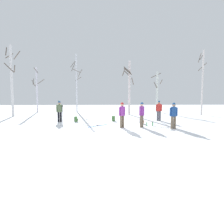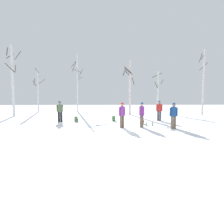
{
  "view_description": "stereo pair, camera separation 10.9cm",
  "coord_description": "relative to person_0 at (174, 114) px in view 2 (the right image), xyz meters",
  "views": [
    {
      "loc": [
        0.06,
        -12.2,
        2.24
      ],
      "look_at": [
        0.62,
        1.67,
        1.0
      ],
      "focal_mm": 31.53,
      "sensor_mm": 36.0,
      "label": 1
    },
    {
      "loc": [
        0.17,
        -12.21,
        2.24
      ],
      "look_at": [
        0.62,
        1.67,
        1.0
      ],
      "focal_mm": 31.53,
      "sensor_mm": 36.0,
      "label": 2
    }
  ],
  "objects": [
    {
      "name": "ground_plane",
      "position": [
        -4.59,
        -0.39,
        -0.98
      ],
      "size": [
        60.0,
        60.0,
        0.0
      ],
      "primitive_type": "plane",
      "color": "white"
    },
    {
      "name": "person_0",
      "position": [
        0.0,
        0.0,
        0.0
      ],
      "size": [
        0.52,
        0.34,
        1.72
      ],
      "color": "#72604C",
      "rests_on": "ground_plane"
    },
    {
      "name": "person_1",
      "position": [
        -8.16,
        3.48,
        0.0
      ],
      "size": [
        0.51,
        0.34,
        1.72
      ],
      "color": "black",
      "rests_on": "ground_plane"
    },
    {
      "name": "person_2",
      "position": [
        -1.97,
        0.64,
        0.0
      ],
      "size": [
        0.35,
        0.43,
        1.72
      ],
      "color": "#72604C",
      "rests_on": "ground_plane"
    },
    {
      "name": "person_3",
      "position": [
        0.15,
        3.97,
        0.0
      ],
      "size": [
        0.47,
        0.34,
        1.72
      ],
      "color": "#4C4C56",
      "rests_on": "ground_plane"
    },
    {
      "name": "person_4",
      "position": [
        -3.33,
        0.51,
        0.0
      ],
      "size": [
        0.44,
        0.34,
        1.72
      ],
      "color": "#72604C",
      "rests_on": "ground_plane"
    },
    {
      "name": "ski_pair_planted_0",
      "position": [
        -8.47,
        4.49,
        -0.11
      ],
      "size": [
        0.08,
        0.17,
        1.74
      ],
      "color": "green",
      "rests_on": "ground_plane"
    },
    {
      "name": "ski_pair_lying_0",
      "position": [
        -5.04,
        1.29,
        -0.97
      ],
      "size": [
        1.48,
        1.36,
        0.05
      ],
      "color": "blue",
      "rests_on": "ground_plane"
    },
    {
      "name": "ski_poles_0",
      "position": [
        -7.67,
        2.33,
        -0.22
      ],
      "size": [
        0.07,
        0.25,
        1.42
      ],
      "color": "#B2B2BC",
      "rests_on": "ground_plane"
    },
    {
      "name": "backpack_0",
      "position": [
        -1.64,
        2.37,
        -0.77
      ],
      "size": [
        0.31,
        0.28,
        0.44
      ],
      "color": "#99591E",
      "rests_on": "ground_plane"
    },
    {
      "name": "backpack_1",
      "position": [
        -6.86,
        3.62,
        -0.77
      ],
      "size": [
        0.29,
        0.26,
        0.44
      ],
      "color": "#4C7F3F",
      "rests_on": "ground_plane"
    },
    {
      "name": "backpack_2",
      "position": [
        -3.75,
        3.89,
        -0.77
      ],
      "size": [
        0.26,
        0.29,
        0.44
      ],
      "color": "#4C7F3F",
      "rests_on": "ground_plane"
    },
    {
      "name": "water_bottle_0",
      "position": [
        -1.07,
        1.19,
        -0.85
      ],
      "size": [
        0.07,
        0.07,
        0.28
      ],
      "color": "green",
      "rests_on": "ground_plane"
    },
    {
      "name": "water_bottle_1",
      "position": [
        -1.5,
        1.16,
        -0.85
      ],
      "size": [
        0.06,
        0.06,
        0.28
      ],
      "color": "green",
      "rests_on": "ground_plane"
    },
    {
      "name": "birch_tree_0",
      "position": [
        -13.89,
        7.89,
        2.82
      ],
      "size": [
        1.5,
        1.45,
        7.22
      ],
      "color": "silver",
      "rests_on": "ground_plane"
    },
    {
      "name": "birch_tree_1",
      "position": [
        -13.06,
        12.82,
        1.96
      ],
      "size": [
        1.47,
        1.48,
        5.66
      ],
      "color": "silver",
      "rests_on": "ground_plane"
    },
    {
      "name": "birch_tree_2",
      "position": [
        -8.06,
        12.94,
        2.86
      ],
      "size": [
        1.49,
        1.38,
        7.36
      ],
      "color": "silver",
      "rests_on": "ground_plane"
    },
    {
      "name": "birch_tree_3",
      "position": [
        -1.77,
        9.16,
        2.15
      ],
      "size": [
        1.38,
        1.51,
        5.91
      ],
      "color": "silver",
      "rests_on": "ground_plane"
    },
    {
      "name": "birch_tree_4",
      "position": [
        2.21,
        12.29,
        1.7
      ],
      "size": [
        1.31,
        1.22,
        5.13
      ],
      "color": "silver",
      "rests_on": "ground_plane"
    },
    {
      "name": "birch_tree_5",
      "position": [
        6.2,
        8.64,
        2.67
      ],
      "size": [
        1.16,
        0.69,
        7.04
      ],
      "color": "silver",
      "rests_on": "ground_plane"
    }
  ]
}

